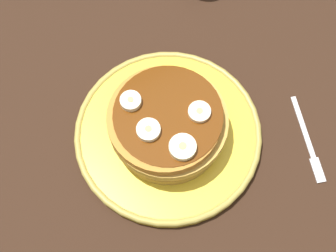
% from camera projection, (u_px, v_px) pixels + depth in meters
% --- Properties ---
extents(ground_plane, '(1.40, 1.40, 0.03)m').
position_uv_depth(ground_plane, '(168.00, 140.00, 0.70)').
color(ground_plane, black).
extents(plate, '(0.26, 0.26, 0.02)m').
position_uv_depth(plate, '(168.00, 134.00, 0.68)').
color(plate, yellow).
rests_on(plate, ground_plane).
extents(pancake_stack, '(0.16, 0.16, 0.06)m').
position_uv_depth(pancake_stack, '(165.00, 124.00, 0.65)').
color(pancake_stack, olive).
rests_on(pancake_stack, plate).
extents(banana_slice_0, '(0.03, 0.03, 0.01)m').
position_uv_depth(banana_slice_0, '(131.00, 101.00, 0.62)').
color(banana_slice_0, beige).
rests_on(banana_slice_0, pancake_stack).
extents(banana_slice_1, '(0.03, 0.03, 0.01)m').
position_uv_depth(banana_slice_1, '(199.00, 112.00, 0.62)').
color(banana_slice_1, '#FBE1B3').
rests_on(banana_slice_1, pancake_stack).
extents(banana_slice_2, '(0.03, 0.03, 0.01)m').
position_uv_depth(banana_slice_2, '(183.00, 147.00, 0.60)').
color(banana_slice_2, '#EFECB2').
rests_on(banana_slice_2, pancake_stack).
extents(banana_slice_3, '(0.03, 0.03, 0.01)m').
position_uv_depth(banana_slice_3, '(148.00, 130.00, 0.61)').
color(banana_slice_3, '#F2ECC4').
rests_on(banana_slice_3, pancake_stack).
extents(fork, '(0.05, 0.13, 0.01)m').
position_uv_depth(fork, '(309.00, 143.00, 0.68)').
color(fork, silver).
rests_on(fork, ground_plane).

